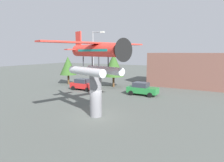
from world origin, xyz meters
name	(u,v)px	position (x,y,z in m)	size (l,w,h in m)	color
ground_plane	(96,116)	(0.00, 0.00, 0.00)	(140.00, 140.00, 0.00)	#515651
display_pedestal	(96,96)	(0.00, 0.00, 1.94)	(1.10, 1.10, 3.88)	slate
floatplane_monument	(96,56)	(0.12, -0.04, 5.55)	(7.20, 10.15, 4.00)	silver
car_near_red	(83,84)	(-8.99, 9.63, 0.88)	(4.20, 2.02, 1.76)	red
car_mid_green	(142,89)	(0.41, 10.65, 0.88)	(4.20, 2.02, 1.76)	#237A38
streetlight_primary	(94,59)	(-5.17, 7.26, 4.93)	(1.84, 0.28, 8.57)	gray
storefront_building	(195,70)	(5.69, 22.00, 2.87)	(14.77, 7.67, 5.75)	brown
tree_west	(68,66)	(-14.83, 12.72, 3.42)	(2.99, 2.99, 5.10)	brown
tree_east	(114,65)	(-6.22, 14.42, 3.74)	(3.50, 3.50, 5.70)	brown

